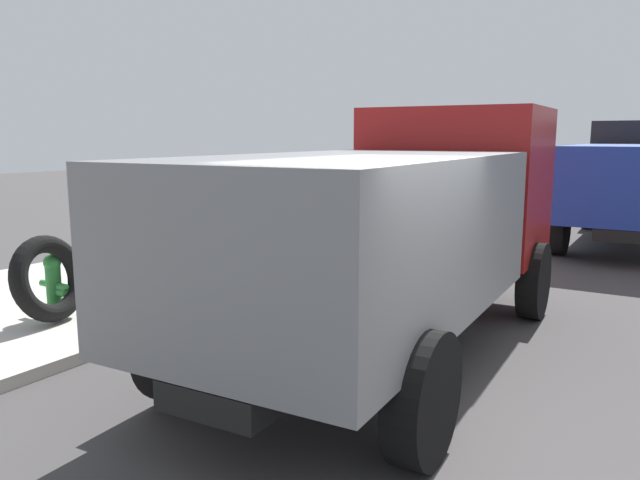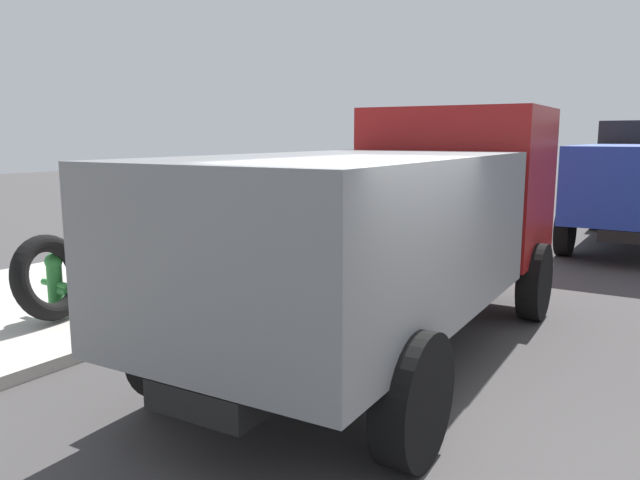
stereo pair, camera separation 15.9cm
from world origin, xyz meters
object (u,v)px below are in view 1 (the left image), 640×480
fire_hydrant (54,283)px  dump_truck_gray (398,218)px  loose_tire (49,279)px  dump_truck_blue (636,177)px

fire_hydrant → dump_truck_gray: size_ratio=0.12×
dump_truck_gray → loose_tire: bearing=114.8°
fire_hydrant → loose_tire: loose_tire is taller
loose_tire → dump_truck_gray: 4.63m
fire_hydrant → loose_tire: size_ratio=0.74×
dump_truck_blue → dump_truck_gray: bearing=170.0°
fire_hydrant → loose_tire: 0.36m
fire_hydrant → dump_truck_blue: bearing=-27.7°
loose_tire → dump_truck_blue: (11.87, -5.88, 0.87)m
loose_tire → dump_truck_blue: dump_truck_blue is taller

